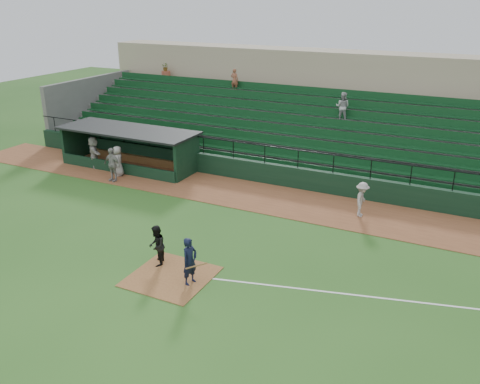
% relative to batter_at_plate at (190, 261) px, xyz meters
% --- Properties ---
extents(ground, '(90.00, 90.00, 0.00)m').
position_rel_batter_at_plate_xyz_m(ground, '(-0.92, 1.07, -0.94)').
color(ground, '#29571C').
rests_on(ground, ground).
extents(warning_track, '(40.00, 4.00, 0.03)m').
position_rel_batter_at_plate_xyz_m(warning_track, '(-0.92, 9.07, -0.92)').
color(warning_track, brown).
rests_on(warning_track, ground).
extents(home_plate_dirt, '(3.00, 3.00, 0.03)m').
position_rel_batter_at_plate_xyz_m(home_plate_dirt, '(-0.92, 0.07, -0.92)').
color(home_plate_dirt, brown).
rests_on(home_plate_dirt, ground).
extents(foul_line, '(17.49, 4.44, 0.01)m').
position_rel_batter_at_plate_xyz_m(foul_line, '(7.08, 2.27, -0.93)').
color(foul_line, white).
rests_on(foul_line, ground).
extents(stadium_structure, '(38.00, 13.08, 6.40)m').
position_rel_batter_at_plate_xyz_m(stadium_structure, '(-0.93, 17.53, 1.37)').
color(stadium_structure, black).
rests_on(stadium_structure, ground).
extents(dugout, '(8.90, 3.20, 2.42)m').
position_rel_batter_at_plate_xyz_m(dugout, '(-10.67, 10.63, 0.40)').
color(dugout, black).
rests_on(dugout, ground).
extents(batter_at_plate, '(1.08, 0.76, 1.87)m').
position_rel_batter_at_plate_xyz_m(batter_at_plate, '(0.00, 0.00, 0.00)').
color(batter_at_plate, black).
rests_on(batter_at_plate, ground).
extents(umpire, '(0.93, 1.02, 1.70)m').
position_rel_batter_at_plate_xyz_m(umpire, '(-1.92, 0.62, -0.09)').
color(umpire, black).
rests_on(umpire, ground).
extents(runner, '(0.69, 1.15, 1.73)m').
position_rel_batter_at_plate_xyz_m(runner, '(4.23, 8.94, -0.04)').
color(runner, '#A8A29D').
rests_on(runner, warning_track).
extents(dugout_player_a, '(1.18, 0.56, 1.97)m').
position_rel_batter_at_plate_xyz_m(dugout_player_a, '(-9.90, 7.58, 0.08)').
color(dugout_player_a, gray).
rests_on(dugout_player_a, warning_track).
extents(dugout_player_b, '(1.02, 1.03, 1.80)m').
position_rel_batter_at_plate_xyz_m(dugout_player_b, '(-10.20, 8.49, -0.01)').
color(dugout_player_b, '#A5A09B').
rests_on(dugout_player_b, warning_track).
extents(dugout_player_c, '(1.76, 1.64, 1.97)m').
position_rel_batter_at_plate_xyz_m(dugout_player_c, '(-12.50, 9.02, 0.08)').
color(dugout_player_c, '#ADA8A1').
rests_on(dugout_player_c, warning_track).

